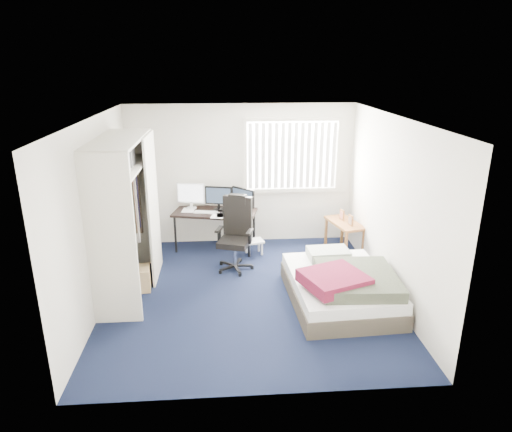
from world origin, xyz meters
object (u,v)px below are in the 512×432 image
Objects in this scene: desk at (215,209)px; nightstand at (345,226)px; office_chair at (236,241)px; bed at (341,286)px.

desk is 2.26m from nightstand.
nightstand is at bearing -8.93° from desk.
office_chair reaches higher than desk.
office_chair is at bearing 138.08° from bed.
desk reaches higher than bed.
desk is 0.83× the size of bed.
nightstand is (2.22, -0.35, -0.24)m from desk.
nightstand reaches higher than bed.
nightstand is 0.48× the size of bed.
bed is at bearing -105.67° from nightstand.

